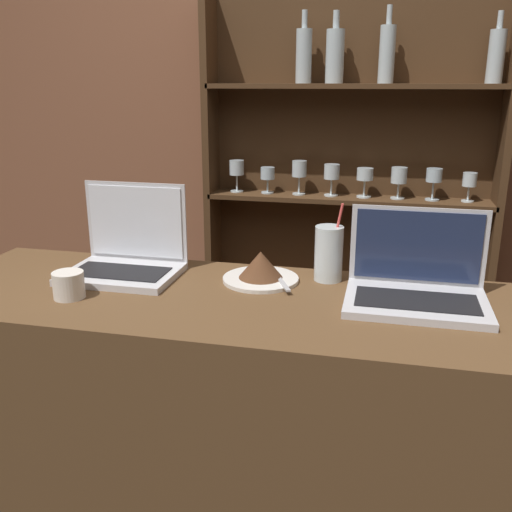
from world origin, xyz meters
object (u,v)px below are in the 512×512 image
at_px(cake_plate, 261,269).
at_px(water_glass, 329,253).
at_px(laptop_far, 416,283).
at_px(laptop_near, 127,254).
at_px(coffee_cup, 69,285).

distance_m(cake_plate, water_glass, 0.18).
bearing_deg(laptop_far, cake_plate, 172.09).
bearing_deg(laptop_far, laptop_near, 177.06).
height_order(laptop_far, cake_plate, laptop_far).
xyz_separation_m(laptop_near, water_glass, (0.54, 0.06, 0.02)).
bearing_deg(coffee_cup, laptop_near, 74.66).
distance_m(laptop_near, laptop_far, 0.76).
distance_m(cake_plate, coffee_cup, 0.48).
distance_m(laptop_near, cake_plate, 0.37).
bearing_deg(water_glass, laptop_far, -25.30).
height_order(laptop_near, cake_plate, laptop_near).
height_order(laptop_far, coffee_cup, laptop_far).
height_order(cake_plate, coffee_cup, cake_plate).
bearing_deg(laptop_far, water_glass, 154.70).
bearing_deg(cake_plate, coffee_cup, -152.42).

